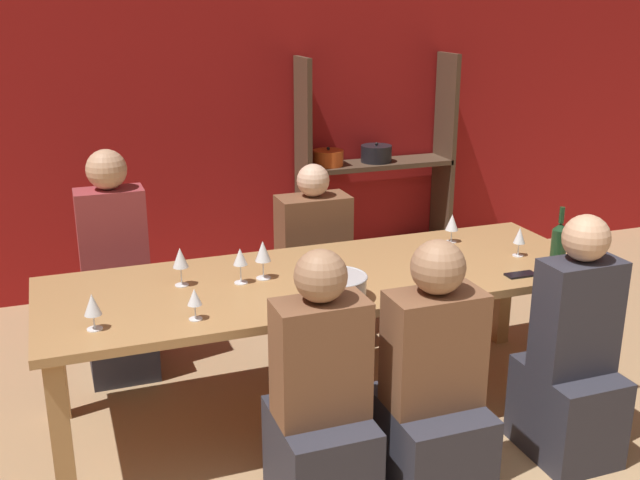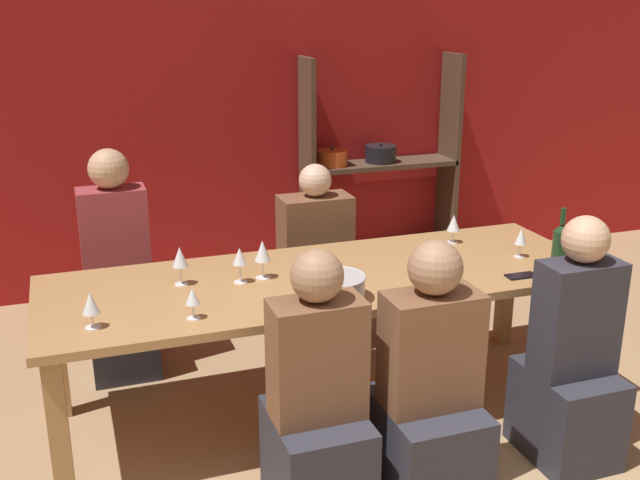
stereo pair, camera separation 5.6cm
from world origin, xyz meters
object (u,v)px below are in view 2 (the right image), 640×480
wine_bottle_green (560,245)px  wine_glass_red_a (91,304)px  person_near_a (428,405)px  person_far_a (315,279)px  person_near_b (317,418)px  mixing_bowl (336,287)px  wine_glass_empty_a (180,258)px  person_far_b (119,290)px  wine_glass_empty_c (262,252)px  cell_phone (521,276)px  shelf_unit (379,193)px  wine_glass_red_b (240,258)px  dining_table (327,290)px  wine_glass_red_c (521,238)px  person_near_c (571,371)px  wine_glass_white_a (454,224)px  wine_glass_empty_b (192,297)px

wine_bottle_green → wine_glass_red_a: size_ratio=1.97×
person_near_a → person_far_a: bearing=88.3°
person_near_b → wine_glass_red_a: bearing=149.8°
mixing_bowl → wine_glass_empty_a: size_ratio=1.46×
wine_bottle_green → person_far_b: person_far_b is taller
wine_glass_empty_c → cell_phone: size_ratio=1.25×
shelf_unit → wine_glass_red_b: size_ratio=9.41×
wine_bottle_green → cell_phone: size_ratio=2.02×
dining_table → wine_glass_empty_a: bearing=171.0°
wine_glass_red_c → person_near_c: person_near_c is taller
shelf_unit → wine_glass_white_a: bearing=-98.9°
wine_glass_red_b → person_near_c: (1.32, -0.78, -0.43)m
shelf_unit → wine_glass_red_a: 3.03m
wine_glass_empty_c → person_far_b: person_far_b is taller
wine_glass_empty_b → wine_glass_red_c: bearing=7.4°
cell_phone → person_far_b: bearing=148.2°
wine_glass_red_b → person_far_b: 0.99m
wine_glass_empty_c → person_near_b: bearing=-89.9°
person_far_b → wine_glass_empty_b: bearing=101.9°
wine_glass_empty_b → person_near_a: 1.07m
person_far_a → wine_glass_empty_b: bearing=50.1°
wine_glass_red_b → cell_phone: size_ratio=1.15×
wine_glass_white_a → person_far_b: person_far_b is taller
person_near_b → person_near_c: 1.20m
wine_glass_red_c → wine_bottle_green: bearing=-63.3°
person_near_a → person_near_b: size_ratio=1.00×
mixing_bowl → wine_glass_red_a: size_ratio=1.75×
wine_glass_red_a → cell_phone: 1.99m
wine_glass_empty_a → wine_glass_empty_c: (0.39, -0.04, 0.00)m
wine_glass_white_a → person_near_c: 1.08m
wine_bottle_green → person_near_c: 0.68m
cell_phone → person_far_b: size_ratio=0.12×
wine_glass_empty_a → wine_glass_red_b: bearing=-13.6°
wine_bottle_green → wine_glass_empty_a: wine_bottle_green is taller
wine_glass_empty_b → wine_glass_red_b: size_ratio=0.80×
person_far_a → person_near_b: person_near_b is taller
wine_glass_empty_c → person_far_a: bearing=54.8°
wine_glass_red_b → cell_phone: bearing=-16.0°
wine_glass_red_a → person_near_c: person_near_c is taller
wine_glass_empty_a → person_far_b: 0.83m
mixing_bowl → wine_glass_red_b: (-0.35, 0.34, 0.06)m
wine_glass_red_b → wine_glass_empty_c: 0.12m
dining_table → wine_glass_red_c: size_ratio=17.60×
person_near_a → wine_bottle_green: bearing=27.9°
mixing_bowl → person_far_a: bearing=75.8°
wine_glass_empty_b → wine_glass_white_a: 1.63m
shelf_unit → wine_bottle_green: 2.11m
cell_phone → person_far_a: bearing=120.8°
wine_glass_empty_b → person_far_b: (-0.23, 1.10, -0.35)m
wine_glass_empty_a → person_far_a: bearing=37.3°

